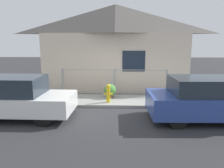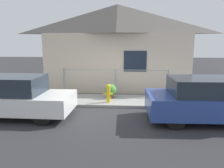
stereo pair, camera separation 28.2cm
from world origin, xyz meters
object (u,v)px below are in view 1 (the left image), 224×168
(car_left, at_px, (15,98))
(car_right, at_px, (208,99))
(fire_hydrant, at_px, (108,93))
(potted_plant_near_hydrant, at_px, (110,90))

(car_left, xyz_separation_m, car_right, (6.40, -0.00, 0.01))
(car_left, height_order, car_right, car_right)
(fire_hydrant, xyz_separation_m, potted_plant_near_hydrant, (0.04, 0.77, -0.06))
(fire_hydrant, distance_m, potted_plant_near_hydrant, 0.77)
(fire_hydrant, bearing_deg, car_right, -26.25)
(car_right, relative_size, potted_plant_near_hydrant, 6.50)
(car_left, xyz_separation_m, potted_plant_near_hydrant, (3.10, 2.42, -0.26))
(car_right, distance_m, fire_hydrant, 3.73)
(car_right, xyz_separation_m, potted_plant_near_hydrant, (-3.30, 2.42, -0.26))
(car_left, relative_size, car_right, 0.97)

